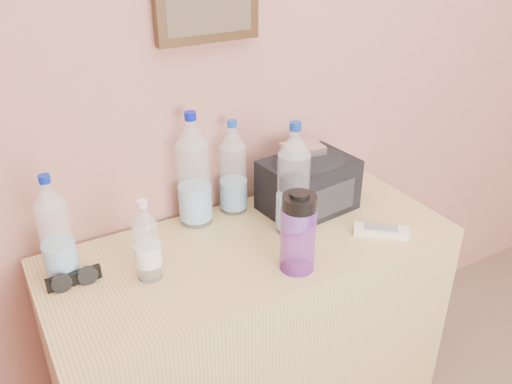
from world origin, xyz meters
TOP-DOWN VIEW (x-y plane):
  - dresser at (-0.16, 1.73)m, footprint 1.19×0.50m
  - pet_large_a at (-0.67, 1.84)m, footprint 0.08×0.08m
  - pet_large_b at (-0.25, 1.93)m, footprint 0.10×0.10m
  - pet_large_c at (-0.12, 1.93)m, footprint 0.08×0.08m
  - pet_large_d at (-0.02, 1.74)m, footprint 0.09×0.09m
  - pet_small at (-0.47, 1.73)m, footprint 0.07×0.07m
  - nalgene_bottle at (-0.11, 1.57)m, footprint 0.09×0.09m
  - sunglasses at (-0.65, 1.80)m, footprint 0.14×0.05m
  - ac_remote at (0.20, 1.59)m, footprint 0.16×0.14m
  - toiletry_bag at (0.09, 1.83)m, footprint 0.30×0.23m
  - foil_packet at (0.09, 1.85)m, footprint 0.12×0.11m

SIDE VIEW (x-z plane):
  - dresser at x=-0.16m, z-range 0.00..0.75m
  - ac_remote at x=0.20m, z-range 0.75..0.77m
  - sunglasses at x=-0.65m, z-range 0.75..0.78m
  - toiletry_bag at x=0.09m, z-range 0.75..0.93m
  - pet_small at x=-0.47m, z-range 0.73..0.96m
  - nalgene_bottle at x=-0.11m, z-range 0.74..0.97m
  - pet_large_a at x=-0.67m, z-range 0.73..1.03m
  - pet_large_c at x=-0.12m, z-range 0.73..1.03m
  - pet_large_d at x=-0.02m, z-range 0.73..1.07m
  - pet_large_b at x=-0.25m, z-range 0.73..1.08m
  - foil_packet at x=0.09m, z-range 0.93..0.96m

